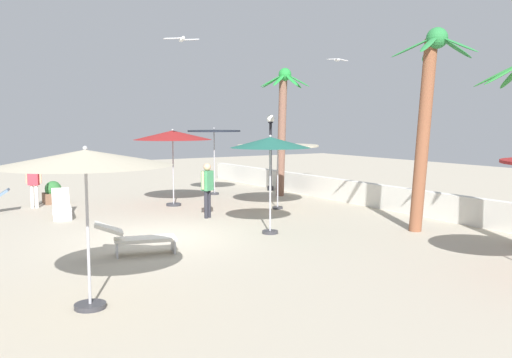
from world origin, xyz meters
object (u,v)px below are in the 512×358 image
object	(u,v)px
patio_umbrella_2	(270,144)
guest_0	(207,185)
patio_umbrella_5	(278,147)
seagull_1	(182,39)
palm_tree_0	(283,118)
lounge_chair_1	(61,205)
seagull_0	(337,60)
patio_umbrella_1	(214,134)
patio_umbrella_3	(173,136)
lamp_post_1	(271,145)
planter	(53,193)
patio_umbrella_0	(85,160)
guest_1	(34,180)
palm_tree_1	(427,111)
lounge_chair_0	(135,237)

from	to	relation	value
patio_umbrella_2	guest_0	distance (m)	3.41
patio_umbrella_5	seagull_1	size ratio (longest dim) A/B	2.68
palm_tree_0	lounge_chair_1	size ratio (longest dim) A/B	2.67
lounge_chair_1	seagull_1	size ratio (longest dim) A/B	1.84
patio_umbrella_5	seagull_0	distance (m)	6.79
patio_umbrella_1	palm_tree_0	world-z (taller)	palm_tree_0
patio_umbrella_3	patio_umbrella_5	bearing A→B (deg)	47.24
patio_umbrella_1	guest_0	xyz separation A→B (m)	(4.84, -2.77, -1.48)
lamp_post_1	planter	xyz separation A→B (m)	(-1.09, -9.07, -1.66)
patio_umbrella_0	planter	world-z (taller)	patio_umbrella_0
patio_umbrella_3	lamp_post_1	bearing A→B (deg)	108.37
guest_0	seagull_0	world-z (taller)	seagull_0
seagull_1	palm_tree_0	bearing A→B (deg)	120.37
guest_1	seagull_0	xyz separation A→B (m)	(1.92, 12.28, 4.76)
guest_0	palm_tree_1	bearing A→B (deg)	37.58
lounge_chair_0	planter	xyz separation A→B (m)	(-9.27, 0.06, -0.02)
palm_tree_1	patio_umbrella_0	bearing A→B (deg)	-82.19
lounge_chair_0	guest_0	bearing A→B (deg)	133.70
guest_0	seagull_0	xyz separation A→B (m)	(-3.16, 7.95, 4.67)
guest_0	planter	size ratio (longest dim) A/B	2.07
patio_umbrella_1	patio_umbrella_5	world-z (taller)	patio_umbrella_1
palm_tree_1	seagull_0	size ratio (longest dim) A/B	4.95
patio_umbrella_5	palm_tree_0	bearing A→B (deg)	142.55
palm_tree_0	patio_umbrella_2	bearing A→B (deg)	-37.14
patio_umbrella_2	lamp_post_1	world-z (taller)	lamp_post_1
patio_umbrella_0	patio_umbrella_2	xyz separation A→B (m)	(-3.45, 5.83, 0.01)
palm_tree_0	palm_tree_1	distance (m)	8.21
patio_umbrella_1	palm_tree_0	xyz separation A→B (m)	(1.91, 2.15, 0.65)
patio_umbrella_0	lamp_post_1	distance (m)	15.77
lounge_chair_1	seagull_1	bearing A→B (deg)	40.20
lamp_post_1	guest_0	world-z (taller)	lamp_post_1
patio_umbrella_5	planter	xyz separation A→B (m)	(-5.51, -6.46, -1.78)
patio_umbrella_5	palm_tree_1	distance (m)	5.79
patio_umbrella_2	planter	size ratio (longest dim) A/B	3.19
patio_umbrella_2	seagull_1	world-z (taller)	seagull_1
patio_umbrella_3	lounge_chair_1	world-z (taller)	patio_umbrella_3
patio_umbrella_0	seagull_0	bearing A→B (deg)	125.85
palm_tree_0	palm_tree_1	bearing A→B (deg)	-6.23
patio_umbrella_3	guest_0	size ratio (longest dim) A/B	1.62
seagull_0	patio_umbrella_5	bearing A→B (deg)	-60.61
patio_umbrella_0	lounge_chair_1	world-z (taller)	patio_umbrella_0
planter	guest_0	bearing A→B (deg)	31.16
patio_umbrella_0	lounge_chair_0	distance (m)	4.17
patio_umbrella_1	patio_umbrella_5	size ratio (longest dim) A/B	0.99
lounge_chair_1	patio_umbrella_5	bearing A→B (deg)	70.47
palm_tree_0	seagull_1	xyz separation A→B (m)	(3.52, -6.00, 2.24)
patio_umbrella_2	lounge_chair_1	world-z (taller)	patio_umbrella_2
lamp_post_1	patio_umbrella_5	bearing A→B (deg)	-30.56
lounge_chair_1	guest_0	distance (m)	4.83
patio_umbrella_2	planter	bearing A→B (deg)	-156.40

